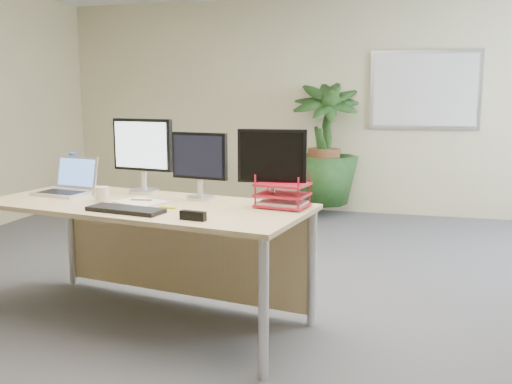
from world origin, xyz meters
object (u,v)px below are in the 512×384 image
(desk, at_px, (157,226))
(laptop, at_px, (68,185))
(floor_plant, at_px, (324,156))
(monitor_left, at_px, (143,151))
(monitor_right, at_px, (200,161))

(desk, height_order, laptop, laptop)
(floor_plant, xyz_separation_m, monitor_left, (-0.80, -3.33, 0.36))
(desk, relative_size, laptop, 5.52)
(desk, distance_m, monitor_left, 0.57)
(monitor_left, distance_m, monitor_right, 0.49)
(floor_plant, xyz_separation_m, laptop, (-1.31, -3.49, 0.12))
(desk, height_order, monitor_right, monitor_right)
(monitor_left, height_order, laptop, monitor_left)
(laptop, bearing_deg, desk, -6.66)
(floor_plant, distance_m, monitor_left, 3.44)
(desk, distance_m, laptop, 0.76)
(desk, relative_size, monitor_left, 4.24)
(floor_plant, bearing_deg, laptop, -110.62)
(monitor_right, bearing_deg, laptop, -178.07)
(floor_plant, height_order, monitor_left, floor_plant)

